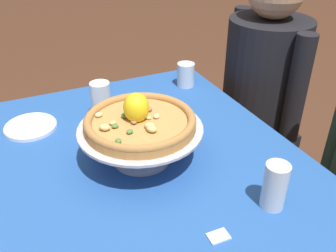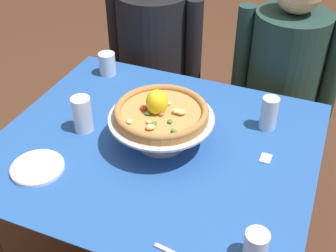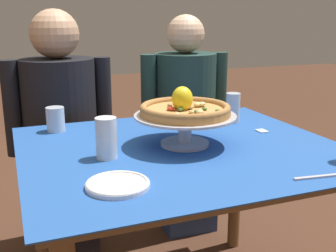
% 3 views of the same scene
% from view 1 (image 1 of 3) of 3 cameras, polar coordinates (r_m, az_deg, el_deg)
% --- Properties ---
extents(dining_table, '(1.11, 0.97, 0.72)m').
position_cam_1_polar(dining_table, '(1.19, -4.85, -8.85)').
color(dining_table, brown).
rests_on(dining_table, ground).
extents(pizza_stand, '(0.36, 0.36, 0.11)m').
position_cam_1_polar(pizza_stand, '(1.07, -4.25, -1.71)').
color(pizza_stand, '#B7B7C1').
rests_on(pizza_stand, dining_table).
extents(pizza, '(0.32, 0.32, 0.10)m').
position_cam_1_polar(pizza, '(1.04, -4.44, 0.87)').
color(pizza, '#BC8447').
rests_on(pizza, pizza_stand).
extents(water_glass_back_left, '(0.07, 0.07, 0.10)m').
position_cam_1_polar(water_glass_back_left, '(1.55, 2.78, 7.74)').
color(water_glass_back_left, silver).
rests_on(water_glass_back_left, dining_table).
extents(water_glass_side_left, '(0.07, 0.07, 0.14)m').
position_cam_1_polar(water_glass_side_left, '(1.32, -10.33, 3.65)').
color(water_glass_side_left, white).
rests_on(water_glass_side_left, dining_table).
extents(water_glass_back_right, '(0.06, 0.06, 0.13)m').
position_cam_1_polar(water_glass_back_right, '(0.96, 16.20, -9.36)').
color(water_glass_back_right, silver).
rests_on(water_glass_back_right, dining_table).
extents(side_plate, '(0.18, 0.18, 0.02)m').
position_cam_1_polar(side_plate, '(1.34, -20.61, -0.05)').
color(side_plate, white).
rests_on(side_plate, dining_table).
extents(sugar_packet, '(0.04, 0.05, 0.00)m').
position_cam_1_polar(sugar_packet, '(0.89, 7.85, -16.65)').
color(sugar_packet, silver).
rests_on(sugar_packet, dining_table).
extents(diner_left, '(0.51, 0.37, 1.20)m').
position_cam_1_polar(diner_left, '(1.76, 14.14, 3.71)').
color(diner_left, black).
rests_on(diner_left, ground).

